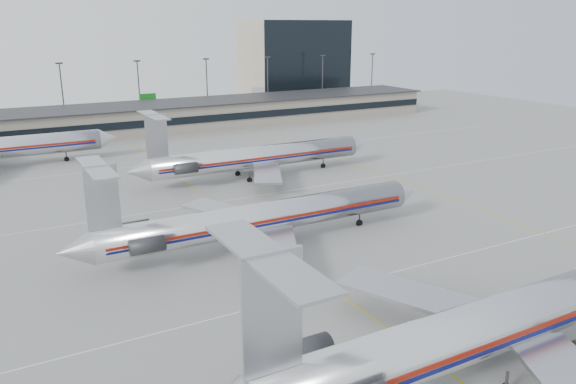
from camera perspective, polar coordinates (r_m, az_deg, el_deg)
ground at (r=46.31m, az=11.44°, el=-14.38°), size 260.00×260.00×0.00m
apron_markings at (r=53.28m, az=4.45°, el=-9.71°), size 160.00×0.15×0.02m
terminal at (r=132.04m, az=-17.00°, el=6.99°), size 162.00×17.00×6.25m
light_mast_row at (r=144.99m, az=-18.39°, el=9.84°), size 163.60×0.40×15.28m
distant_building at (r=181.22m, az=0.50°, el=13.10°), size 30.00×20.00×25.00m
jet_foreground at (r=43.08m, az=20.99°, el=-12.12°), size 48.50×28.56×12.70m
jet_second_row at (r=61.65m, az=-3.11°, el=-2.66°), size 43.10×25.38×11.28m
jet_third_row at (r=89.93m, az=-3.48°, el=3.56°), size 42.04×25.86×11.49m
belt_loader at (r=46.90m, az=27.10°, el=-14.72°), size 4.55×2.16×2.33m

